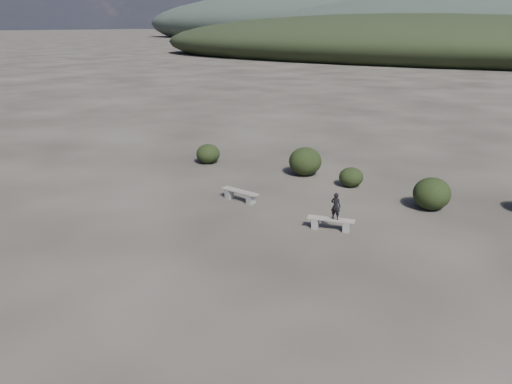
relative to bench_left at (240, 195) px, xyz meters
The scene contains 8 objects.
ground 5.17m from the bench_left, 75.27° to the right, with size 1200.00×1200.00×0.00m, color #2B2621.
bench_left is the anchor object (origin of this frame).
bench_right 4.30m from the bench_left, ahead, with size 1.62×0.75×0.40m.
seated_person 4.46m from the bench_left, ahead, with size 0.34×0.22×0.93m, color black.
shrub_a 5.91m from the bench_left, 140.41° to the left, with size 1.17×1.17×0.96m, color black.
shrub_b 4.61m from the bench_left, 84.26° to the left, with size 1.50×1.50×1.29m, color black.
shrub_c 5.05m from the bench_left, 54.69° to the left, with size 1.03×1.03×0.83m, color black.
shrub_d 7.25m from the bench_left, 25.90° to the left, with size 1.38×1.38×1.21m, color black.
Camera 1 is at (9.32, -10.14, 6.57)m, focal length 35.00 mm.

